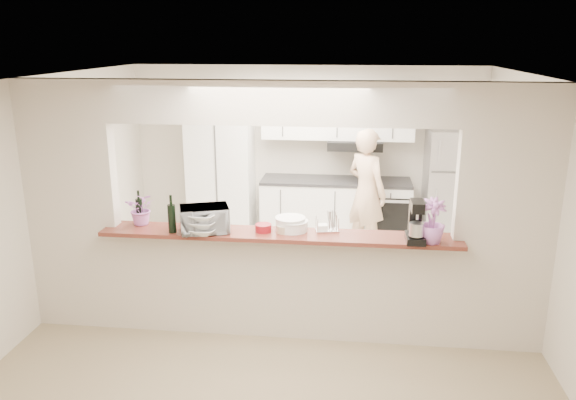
% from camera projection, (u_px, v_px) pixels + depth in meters
% --- Properties ---
extents(floor, '(6.00, 6.00, 0.00)m').
position_uv_depth(floor, '(280.00, 334.00, 5.63)').
color(floor, tan).
rests_on(floor, ground).
extents(tile_overlay, '(5.00, 2.90, 0.01)m').
position_uv_depth(tile_overlay, '(296.00, 272.00, 7.11)').
color(tile_overlay, beige).
rests_on(tile_overlay, floor).
extents(partition, '(5.00, 0.15, 2.50)m').
position_uv_depth(partition, '(279.00, 191.00, 5.22)').
color(partition, beige).
rests_on(partition, floor).
extents(bar_counter, '(3.40, 0.38, 1.09)m').
position_uv_depth(bar_counter, '(280.00, 281.00, 5.47)').
color(bar_counter, beige).
rests_on(bar_counter, floor).
extents(kitchen_cabinets, '(3.15, 0.62, 2.25)m').
position_uv_depth(kitchen_cabinets, '(291.00, 176.00, 7.98)').
color(kitchen_cabinets, white).
rests_on(kitchen_cabinets, floor).
extents(refrigerator, '(0.75, 0.70, 1.70)m').
position_uv_depth(refrigerator, '(452.00, 190.00, 7.70)').
color(refrigerator, '#A2A2A7').
rests_on(refrigerator, floor).
extents(flower_left, '(0.32, 0.28, 0.33)m').
position_uv_depth(flower_left, '(142.00, 208.00, 5.49)').
color(flower_left, '#D570BC').
rests_on(flower_left, bar_counter).
extents(wine_bottle_a, '(0.07, 0.07, 0.34)m').
position_uv_depth(wine_bottle_a, '(139.00, 211.00, 5.52)').
color(wine_bottle_a, black).
rests_on(wine_bottle_a, bar_counter).
extents(wine_bottle_b, '(0.07, 0.07, 0.36)m').
position_uv_depth(wine_bottle_b, '(172.00, 218.00, 5.26)').
color(wine_bottle_b, black).
rests_on(wine_bottle_b, bar_counter).
extents(toaster_oven, '(0.52, 0.43, 0.25)m').
position_uv_depth(toaster_oven, '(204.00, 219.00, 5.28)').
color(toaster_oven, '#ACACB1').
rests_on(toaster_oven, bar_counter).
extents(serving_bowls, '(0.30, 0.30, 0.20)m').
position_uv_depth(serving_bowls, '(203.00, 224.00, 5.22)').
color(serving_bowls, white).
rests_on(serving_bowls, bar_counter).
extents(plate_stack_a, '(0.29, 0.29, 0.13)m').
position_uv_depth(plate_stack_a, '(290.00, 224.00, 5.33)').
color(plate_stack_a, white).
rests_on(plate_stack_a, bar_counter).
extents(plate_stack_b, '(0.29, 0.29, 0.10)m').
position_uv_depth(plate_stack_b, '(293.00, 225.00, 5.33)').
color(plate_stack_b, white).
rests_on(plate_stack_b, bar_counter).
extents(red_bowl, '(0.16, 0.16, 0.07)m').
position_uv_depth(red_bowl, '(263.00, 228.00, 5.31)').
color(red_bowl, maroon).
rests_on(red_bowl, bar_counter).
extents(tan_bowl, '(0.15, 0.15, 0.07)m').
position_uv_depth(tan_bowl, '(284.00, 229.00, 5.29)').
color(tan_bowl, tan).
rests_on(tan_bowl, bar_counter).
extents(utensil_caddy, '(0.24, 0.17, 0.20)m').
position_uv_depth(utensil_caddy, '(327.00, 223.00, 5.31)').
color(utensil_caddy, silver).
rests_on(utensil_caddy, bar_counter).
extents(stand_mixer, '(0.17, 0.27, 0.38)m').
position_uv_depth(stand_mixer, '(416.00, 223.00, 5.02)').
color(stand_mixer, black).
rests_on(stand_mixer, bar_counter).
extents(flower_right, '(0.26, 0.26, 0.41)m').
position_uv_depth(flower_right, '(433.00, 221.00, 4.98)').
color(flower_right, '#BE6AC6').
rests_on(flower_right, bar_counter).
extents(person, '(0.74, 0.73, 1.72)m').
position_uv_depth(person, '(367.00, 193.00, 7.49)').
color(person, '#D4AD8A').
rests_on(person, floor).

